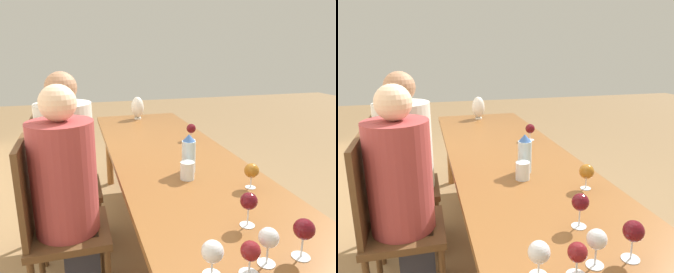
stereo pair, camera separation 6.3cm
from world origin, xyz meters
TOP-DOWN VIEW (x-y plane):
  - ground_plane at (0.00, 0.00)m, footprint 14.00×14.00m
  - dining_table at (0.00, 0.00)m, footprint 3.18×0.83m
  - water_bottle at (-0.15, 0.00)m, footprint 0.08×0.08m
  - water_tumbler at (-0.26, 0.04)m, footprint 0.08×0.08m
  - vase at (1.38, 0.02)m, footprint 0.13×0.13m
  - wine_glass_0 at (-1.05, 0.23)m, footprint 0.07×0.07m
  - wine_glass_1 at (-1.05, -0.12)m, footprint 0.08×0.08m
  - wine_glass_2 at (-0.46, -0.24)m, footprint 0.08×0.08m
  - wine_glass_3 at (-1.08, 0.11)m, footprint 0.07×0.07m
  - wine_glass_4 at (0.49, -0.25)m, footprint 0.08×0.08m
  - wine_glass_5 at (-1.05, 0.02)m, footprint 0.07×0.07m
  - wine_glass_6 at (-0.80, -0.04)m, footprint 0.07×0.07m
  - chair_near at (-0.17, 0.79)m, footprint 0.44×0.44m
  - chair_far at (0.39, 0.79)m, footprint 0.44×0.44m
  - person_near at (-0.17, 0.70)m, footprint 0.35×0.35m
  - person_far at (0.39, 0.70)m, footprint 0.38×0.38m

SIDE VIEW (x-z plane):
  - ground_plane at x=0.00m, z-range 0.00..0.00m
  - chair_near at x=-0.17m, z-range 0.03..1.03m
  - chair_far at x=0.39m, z-range 0.03..1.03m
  - dining_table at x=0.00m, z-range 0.30..1.04m
  - person_near at x=-0.17m, z-range 0.05..1.33m
  - person_far at x=0.39m, z-range 0.04..1.35m
  - water_tumbler at x=-0.26m, z-range 0.73..0.83m
  - wine_glass_3 at x=-1.08m, z-range 0.76..0.88m
  - wine_glass_0 at x=-1.05m, z-range 0.76..0.88m
  - wine_glass_4 at x=0.49m, z-range 0.76..0.89m
  - wine_glass_2 at x=-0.46m, z-range 0.76..0.90m
  - wine_glass_5 at x=-1.05m, z-range 0.76..0.90m
  - wine_glass_1 at x=-1.05m, z-range 0.77..0.92m
  - wine_glass_6 at x=-0.80m, z-range 0.77..0.92m
  - water_bottle at x=-0.15m, z-range 0.73..0.96m
  - vase at x=1.38m, z-range 0.74..0.97m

